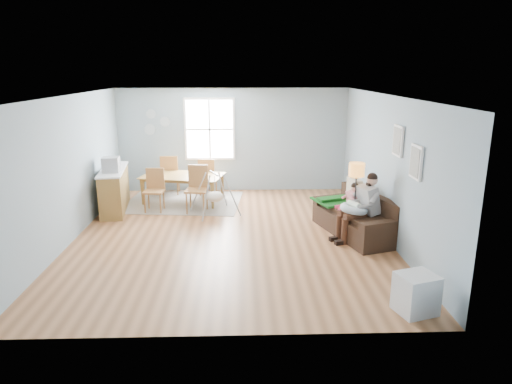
{
  "coord_description": "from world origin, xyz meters",
  "views": [
    {
      "loc": [
        0.23,
        -8.45,
        3.16
      ],
      "look_at": [
        0.48,
        -0.45,
        1.0
      ],
      "focal_mm": 32.0,
      "sensor_mm": 36.0,
      "label": 1
    }
  ],
  "objects_px": {
    "toddler": "(350,199)",
    "chair_nw": "(170,172)",
    "chair_ne": "(207,174)",
    "floor_lamp": "(356,176)",
    "sofa": "(358,220)",
    "dining_table": "(183,189)",
    "chair_sw": "(155,187)",
    "father": "(361,205)",
    "chair_se": "(197,185)",
    "baby_swing": "(215,196)",
    "monitor": "(111,165)",
    "storage_cube": "(416,294)",
    "counter": "(114,189)"
  },
  "relations": [
    {
      "from": "chair_nw",
      "to": "monitor",
      "type": "bearing_deg",
      "value": -121.95
    },
    {
      "from": "chair_nw",
      "to": "baby_swing",
      "type": "bearing_deg",
      "value": -53.42
    },
    {
      "from": "dining_table",
      "to": "chair_sw",
      "type": "height_order",
      "value": "chair_sw"
    },
    {
      "from": "chair_nw",
      "to": "counter",
      "type": "distance_m",
      "value": 1.7
    },
    {
      "from": "toddler",
      "to": "storage_cube",
      "type": "distance_m",
      "value": 3.22
    },
    {
      "from": "sofa",
      "to": "dining_table",
      "type": "bearing_deg",
      "value": 147.83
    },
    {
      "from": "father",
      "to": "storage_cube",
      "type": "height_order",
      "value": "father"
    },
    {
      "from": "dining_table",
      "to": "monitor",
      "type": "height_order",
      "value": "monitor"
    },
    {
      "from": "monitor",
      "to": "dining_table",
      "type": "bearing_deg",
      "value": 32.68
    },
    {
      "from": "chair_se",
      "to": "counter",
      "type": "bearing_deg",
      "value": 176.27
    },
    {
      "from": "dining_table",
      "to": "monitor",
      "type": "xyz_separation_m",
      "value": [
        -1.43,
        -0.92,
        0.81
      ]
    },
    {
      "from": "father",
      "to": "chair_ne",
      "type": "height_order",
      "value": "father"
    },
    {
      "from": "father",
      "to": "monitor",
      "type": "height_order",
      "value": "monitor"
    },
    {
      "from": "chair_nw",
      "to": "chair_ne",
      "type": "xyz_separation_m",
      "value": [
        0.97,
        -0.09,
        -0.05
      ]
    },
    {
      "from": "monitor",
      "to": "baby_swing",
      "type": "xyz_separation_m",
      "value": [
        2.26,
        -0.04,
        -0.72
      ]
    },
    {
      "from": "floor_lamp",
      "to": "chair_nw",
      "type": "distance_m",
      "value": 5.16
    },
    {
      "from": "monitor",
      "to": "sofa",
      "type": "bearing_deg",
      "value": -15.46
    },
    {
      "from": "father",
      "to": "counter",
      "type": "height_order",
      "value": "father"
    },
    {
      "from": "chair_ne",
      "to": "baby_swing",
      "type": "relative_size",
      "value": 0.8
    },
    {
      "from": "toddler",
      "to": "chair_nw",
      "type": "xyz_separation_m",
      "value": [
        -4.0,
        2.89,
        -0.08
      ]
    },
    {
      "from": "baby_swing",
      "to": "chair_sw",
      "type": "bearing_deg",
      "value": 166.61
    },
    {
      "from": "storage_cube",
      "to": "baby_swing",
      "type": "relative_size",
      "value": 0.49
    },
    {
      "from": "toddler",
      "to": "chair_ne",
      "type": "distance_m",
      "value": 4.13
    },
    {
      "from": "chair_se",
      "to": "dining_table",
      "type": "bearing_deg",
      "value": 120.79
    },
    {
      "from": "toddler",
      "to": "chair_ne",
      "type": "bearing_deg",
      "value": 137.24
    },
    {
      "from": "father",
      "to": "floor_lamp",
      "type": "xyz_separation_m",
      "value": [
        -0.07,
        0.19,
        0.51
      ]
    },
    {
      "from": "sofa",
      "to": "monitor",
      "type": "bearing_deg",
      "value": 164.54
    },
    {
      "from": "chair_se",
      "to": "baby_swing",
      "type": "height_order",
      "value": "chair_se"
    },
    {
      "from": "chair_ne",
      "to": "counter",
      "type": "distance_m",
      "value": 2.38
    },
    {
      "from": "father",
      "to": "floor_lamp",
      "type": "height_order",
      "value": "floor_lamp"
    },
    {
      "from": "chair_se",
      "to": "counter",
      "type": "xyz_separation_m",
      "value": [
        -1.91,
        0.12,
        -0.12
      ]
    },
    {
      "from": "storage_cube",
      "to": "chair_nw",
      "type": "relative_size",
      "value": 0.57
    },
    {
      "from": "toddler",
      "to": "chair_nw",
      "type": "height_order",
      "value": "chair_nw"
    },
    {
      "from": "chair_nw",
      "to": "chair_ne",
      "type": "relative_size",
      "value": 1.07
    },
    {
      "from": "dining_table",
      "to": "father",
      "type": "bearing_deg",
      "value": -23.36
    },
    {
      "from": "father",
      "to": "chair_sw",
      "type": "xyz_separation_m",
      "value": [
        -4.24,
        2.03,
        -0.14
      ]
    },
    {
      "from": "floor_lamp",
      "to": "chair_se",
      "type": "bearing_deg",
      "value": 151.22
    },
    {
      "from": "chair_ne",
      "to": "baby_swing",
      "type": "bearing_deg",
      "value": -80.14
    },
    {
      "from": "floor_lamp",
      "to": "sofa",
      "type": "bearing_deg",
      "value": 48.46
    },
    {
      "from": "baby_swing",
      "to": "toddler",
      "type": "bearing_deg",
      "value": -23.88
    },
    {
      "from": "monitor",
      "to": "counter",
      "type": "bearing_deg",
      "value": 100.21
    },
    {
      "from": "father",
      "to": "chair_nw",
      "type": "relative_size",
      "value": 1.25
    },
    {
      "from": "floor_lamp",
      "to": "chair_ne",
      "type": "height_order",
      "value": "floor_lamp"
    },
    {
      "from": "sofa",
      "to": "baby_swing",
      "type": "relative_size",
      "value": 1.79
    },
    {
      "from": "chair_sw",
      "to": "chair_ne",
      "type": "height_order",
      "value": "chair_sw"
    },
    {
      "from": "chair_ne",
      "to": "counter",
      "type": "xyz_separation_m",
      "value": [
        -2.04,
        -1.22,
        -0.06
      ]
    },
    {
      "from": "sofa",
      "to": "floor_lamp",
      "type": "relative_size",
      "value": 1.49
    },
    {
      "from": "father",
      "to": "storage_cube",
      "type": "bearing_deg",
      "value": -88.73
    },
    {
      "from": "sofa",
      "to": "counter",
      "type": "height_order",
      "value": "counter"
    },
    {
      "from": "father",
      "to": "chair_nw",
      "type": "distance_m",
      "value": 5.3
    }
  ]
}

